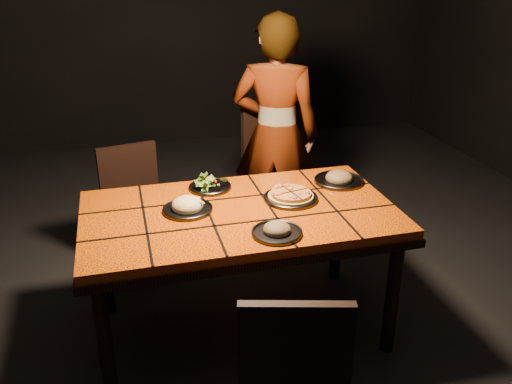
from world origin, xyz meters
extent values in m
cube|color=black|center=(0.00, 0.00, -0.02)|extent=(6.00, 7.00, 0.04)
cube|color=black|center=(0.00, 3.50, 1.50)|extent=(6.00, 0.04, 3.00)
cube|color=#E15407|center=(0.00, 0.00, 0.72)|extent=(1.60, 0.90, 0.05)
cube|color=black|center=(0.00, 0.00, 0.68)|extent=(1.62, 0.92, 0.04)
cylinder|color=black|center=(-0.72, -0.37, 0.33)|extent=(0.07, 0.07, 0.66)
cylinder|color=black|center=(0.72, -0.37, 0.33)|extent=(0.07, 0.07, 0.66)
cylinder|color=black|center=(-0.72, 0.37, 0.33)|extent=(0.07, 0.07, 0.66)
cylinder|color=black|center=(0.72, 0.37, 0.33)|extent=(0.07, 0.07, 0.66)
cube|color=black|center=(0.00, -0.86, 0.43)|extent=(0.49, 0.49, 0.04)
cube|color=black|center=(-0.04, -1.04, 0.67)|extent=(0.40, 0.14, 0.44)
cube|color=black|center=(-0.49, 0.75, 0.41)|extent=(0.45, 0.45, 0.04)
cube|color=black|center=(-0.53, 0.92, 0.64)|extent=(0.38, 0.12, 0.42)
cylinder|color=black|center=(-0.61, 0.56, 0.20)|extent=(0.03, 0.03, 0.39)
cylinder|color=black|center=(-0.31, 0.63, 0.20)|extent=(0.03, 0.03, 0.39)
cylinder|color=black|center=(-0.68, 0.87, 0.20)|extent=(0.03, 0.03, 0.39)
cylinder|color=black|center=(-0.37, 0.93, 0.20)|extent=(0.03, 0.03, 0.39)
cube|color=black|center=(0.54, 0.97, 0.48)|extent=(0.53, 0.53, 0.04)
cube|color=black|center=(0.50, 1.17, 0.74)|extent=(0.44, 0.14, 0.49)
cylinder|color=black|center=(0.41, 0.76, 0.23)|extent=(0.04, 0.04, 0.46)
cylinder|color=black|center=(0.76, 0.83, 0.23)|extent=(0.04, 0.04, 0.46)
cylinder|color=black|center=(0.33, 1.11, 0.23)|extent=(0.04, 0.04, 0.46)
cylinder|color=black|center=(0.68, 1.19, 0.23)|extent=(0.04, 0.04, 0.46)
imported|color=brown|center=(0.48, 0.95, 0.82)|extent=(0.71, 0.60, 1.64)
cylinder|color=#3B3B40|center=(0.30, 0.05, 0.76)|extent=(0.29, 0.29, 0.01)
torus|color=#3B3B40|center=(0.30, 0.05, 0.76)|extent=(0.29, 0.29, 0.01)
cylinder|color=tan|center=(0.30, 0.05, 0.77)|extent=(0.29, 0.29, 0.01)
cylinder|color=gold|center=(0.30, 0.05, 0.78)|extent=(0.26, 0.26, 0.02)
cylinder|color=#3B3B40|center=(-0.26, 0.05, 0.76)|extent=(0.26, 0.26, 0.01)
torus|color=#3B3B40|center=(-0.26, 0.05, 0.76)|extent=(0.26, 0.26, 0.01)
ellipsoid|color=beige|center=(-0.26, 0.05, 0.78)|extent=(0.15, 0.15, 0.08)
cylinder|color=#3B3B40|center=(-0.10, 0.31, 0.76)|extent=(0.24, 0.24, 0.01)
torus|color=#3B3B40|center=(-0.10, 0.31, 0.76)|extent=(0.24, 0.24, 0.01)
cylinder|color=#3B3B40|center=(0.11, -0.31, 0.76)|extent=(0.24, 0.24, 0.01)
torus|color=#3B3B40|center=(0.11, -0.31, 0.76)|extent=(0.24, 0.24, 0.01)
ellipsoid|color=brown|center=(0.11, -0.31, 0.78)|extent=(0.14, 0.14, 0.08)
cylinder|color=#3B3B40|center=(0.64, 0.21, 0.76)|extent=(0.28, 0.28, 0.01)
torus|color=#3B3B40|center=(0.64, 0.21, 0.76)|extent=(0.29, 0.29, 0.01)
ellipsoid|color=brown|center=(0.64, 0.21, 0.79)|extent=(0.17, 0.17, 0.09)
camera|label=1|loc=(-0.56, -2.46, 1.95)|focal=38.00mm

